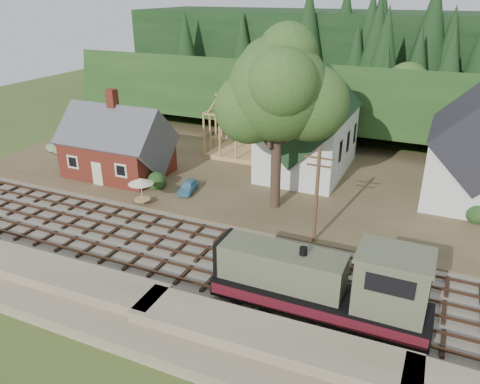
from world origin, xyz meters
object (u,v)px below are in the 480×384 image
at_px(car_green, 58,148).
at_px(patio_set, 141,182).
at_px(locomotive, 327,285).
at_px(car_blue, 188,187).

relative_size(car_green, patio_set, 1.34).
relative_size(locomotive, car_blue, 3.90).
bearing_deg(car_blue, locomotive, -48.62).
distance_m(car_green, patio_set, 19.57).
xyz_separation_m(locomotive, car_green, (-37.12, 16.51, -1.40)).
height_order(locomotive, car_green, locomotive).
relative_size(locomotive, car_green, 3.80).
distance_m(locomotive, patio_set, 21.12).
xyz_separation_m(locomotive, patio_set, (-19.33, 8.50, 0.20)).
bearing_deg(patio_set, car_blue, 59.27).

